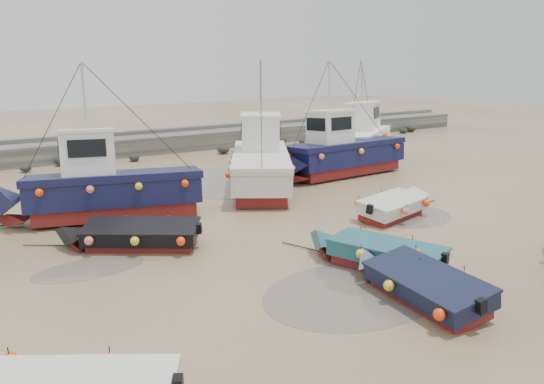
% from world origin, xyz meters
% --- Properties ---
extents(ground, '(120.00, 120.00, 0.00)m').
position_xyz_m(ground, '(0.00, 0.00, 0.00)').
color(ground, tan).
rests_on(ground, ground).
extents(seawall, '(60.00, 4.92, 1.50)m').
position_xyz_m(seawall, '(0.05, 21.99, 0.63)').
color(seawall, slate).
rests_on(seawall, ground).
extents(puddle_a, '(5.44, 5.44, 0.01)m').
position_xyz_m(puddle_a, '(-1.96, -2.72, 0.00)').
color(puddle_a, '#62594F').
rests_on(puddle_a, ground).
extents(puddle_b, '(3.81, 3.81, 0.01)m').
position_xyz_m(puddle_b, '(4.84, 1.80, 0.00)').
color(puddle_b, '#62594F').
rests_on(puddle_b, ground).
extents(puddle_c, '(3.44, 3.44, 0.01)m').
position_xyz_m(puddle_c, '(-7.75, 2.99, 0.00)').
color(puddle_c, '#62594F').
rests_on(puddle_c, ground).
extents(puddle_d, '(6.61, 6.61, 0.01)m').
position_xyz_m(puddle_d, '(1.51, 11.34, 0.00)').
color(puddle_d, '#62594F').
rests_on(puddle_d, ground).
extents(dinghy_1, '(2.30, 5.85, 1.43)m').
position_xyz_m(dinghy_1, '(-0.63, -3.86, 0.55)').
color(dinghy_1, maroon).
rests_on(dinghy_1, ground).
extents(dinghy_2, '(3.03, 5.55, 1.43)m').
position_xyz_m(dinghy_2, '(-0.08, -1.57, 0.55)').
color(dinghy_2, maroon).
rests_on(dinghy_2, ground).
extents(dinghy_4, '(5.56, 4.00, 1.43)m').
position_xyz_m(dinghy_4, '(-6.01, 4.20, 0.54)').
color(dinghy_4, maroon).
rests_on(dinghy_4, ground).
extents(dinghy_5, '(5.37, 2.30, 1.43)m').
position_xyz_m(dinghy_5, '(4.39, 2.05, 0.56)').
color(dinghy_5, maroon).
rests_on(dinghy_5, ground).
extents(cabin_boat_0, '(9.92, 4.55, 6.22)m').
position_xyz_m(cabin_boat_0, '(-6.03, 8.09, 1.34)').
color(cabin_boat_0, maroon).
rests_on(cabin_boat_0, ground).
extents(cabin_boat_1, '(6.85, 10.19, 6.22)m').
position_xyz_m(cabin_boat_1, '(2.33, 9.45, 1.31)').
color(cabin_boat_1, maroon).
rests_on(cabin_boat_1, ground).
extents(cabin_boat_2, '(10.34, 3.29, 6.22)m').
position_xyz_m(cabin_boat_2, '(7.22, 9.46, 1.33)').
color(cabin_boat_2, maroon).
rests_on(cabin_boat_2, ground).
extents(cabin_boat_3, '(8.19, 6.04, 6.22)m').
position_xyz_m(cabin_boat_3, '(12.05, 12.53, 1.38)').
color(cabin_boat_3, maroon).
rests_on(cabin_boat_3, ground).
extents(person, '(0.70, 0.57, 1.66)m').
position_xyz_m(person, '(-4.48, 6.88, 0.00)').
color(person, '#162135').
rests_on(person, ground).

